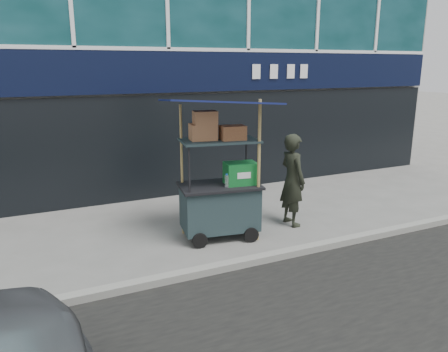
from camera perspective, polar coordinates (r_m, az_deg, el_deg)
ground at (r=7.25m, az=3.35°, el=-10.72°), size 80.00×80.00×0.00m
curb at (r=7.07m, az=4.14°, el=-10.89°), size 80.00×0.18×0.12m
vendor_cart at (r=7.81m, az=-0.43°, el=-1.77°), size 2.08×1.62×2.56m
vendor_man at (r=8.54m, az=8.93°, el=-0.50°), size 0.44×0.67×1.81m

